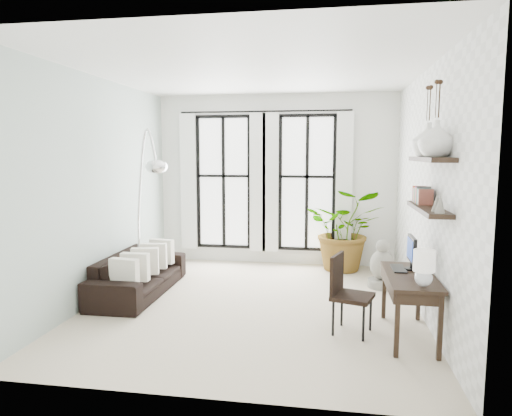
% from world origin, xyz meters
% --- Properties ---
extents(floor, '(5.00, 5.00, 0.00)m').
position_xyz_m(floor, '(0.00, 0.00, 0.00)').
color(floor, beige).
rests_on(floor, ground).
extents(ceiling, '(5.00, 5.00, 0.00)m').
position_xyz_m(ceiling, '(0.00, 0.00, 3.20)').
color(ceiling, white).
rests_on(ceiling, wall_back).
extents(wall_left, '(0.00, 5.00, 5.00)m').
position_xyz_m(wall_left, '(-2.25, 0.00, 1.60)').
color(wall_left, '#A4B7AF').
rests_on(wall_left, floor).
extents(wall_right, '(0.00, 5.00, 5.00)m').
position_xyz_m(wall_right, '(2.25, 0.00, 1.60)').
color(wall_right, white).
rests_on(wall_right, floor).
extents(wall_back, '(4.50, 0.00, 4.50)m').
position_xyz_m(wall_back, '(0.00, 2.50, 1.60)').
color(wall_back, white).
rests_on(wall_back, floor).
extents(windows, '(3.26, 0.13, 2.65)m').
position_xyz_m(windows, '(-0.20, 2.43, 1.56)').
color(windows, white).
rests_on(windows, wall_back).
extents(wall_shelves, '(0.25, 1.30, 0.60)m').
position_xyz_m(wall_shelves, '(2.11, -0.80, 1.73)').
color(wall_shelves, black).
rests_on(wall_shelves, wall_right).
extents(sofa, '(0.82, 2.08, 0.60)m').
position_xyz_m(sofa, '(-1.80, 0.24, 0.30)').
color(sofa, black).
rests_on(sofa, floor).
extents(throw_pillows, '(0.40, 1.52, 0.40)m').
position_xyz_m(throw_pillows, '(-1.70, 0.24, 0.50)').
color(throw_pillows, silver).
rests_on(throw_pillows, sofa).
extents(plant, '(1.40, 1.24, 1.49)m').
position_xyz_m(plant, '(1.32, 2.15, 0.74)').
color(plant, '#2D7228').
rests_on(plant, floor).
extents(desk, '(0.53, 1.25, 1.13)m').
position_xyz_m(desk, '(1.95, -0.89, 0.70)').
color(desk, black).
rests_on(desk, floor).
extents(desk_chair, '(0.55, 0.55, 0.93)m').
position_xyz_m(desk_chair, '(1.23, -0.79, 0.53)').
color(desk_chair, black).
rests_on(desk_chair, floor).
extents(arc_lamp, '(0.75, 0.56, 2.48)m').
position_xyz_m(arc_lamp, '(-1.69, 0.39, 1.76)').
color(arc_lamp, silver).
rests_on(arc_lamp, floor).
extents(buddha, '(0.43, 0.43, 0.77)m').
position_xyz_m(buddha, '(1.86, 1.14, 0.32)').
color(buddha, gray).
rests_on(buddha, floor).
extents(vase_a, '(0.37, 0.37, 0.38)m').
position_xyz_m(vase_a, '(2.11, -1.08, 2.27)').
color(vase_a, white).
rests_on(vase_a, shelf_upper).
extents(vase_b, '(0.37, 0.37, 0.38)m').
position_xyz_m(vase_b, '(2.11, -0.68, 2.27)').
color(vase_b, white).
rests_on(vase_b, shelf_upper).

